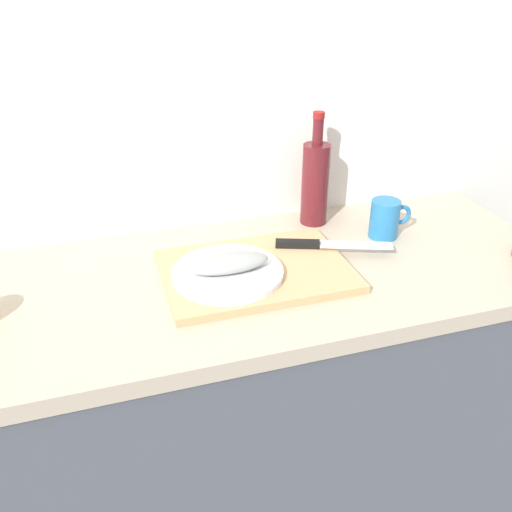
{
  "coord_description": "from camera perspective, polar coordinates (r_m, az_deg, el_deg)",
  "views": [
    {
      "loc": [
        -0.1,
        -1.07,
        1.56
      ],
      "look_at": [
        0.23,
        -0.01,
        0.95
      ],
      "focal_mm": 38.39,
      "sensor_mm": 36.0,
      "label": 1
    }
  ],
  "objects": [
    {
      "name": "fish_fillet",
      "position": [
        1.23,
        -2.98,
        -0.73
      ],
      "size": [
        0.19,
        0.08,
        0.04
      ],
      "primitive_type": "ellipsoid",
      "color": "#999E99",
      "rests_on": "white_plate"
    },
    {
      "name": "white_plate",
      "position": [
        1.25,
        -2.95,
        -1.75
      ],
      "size": [
        0.25,
        0.25,
        0.01
      ],
      "primitive_type": "cylinder",
      "color": "white",
      "rests_on": "cutting_board"
    },
    {
      "name": "chef_knife",
      "position": [
        1.37,
        6.56,
        1.22
      ],
      "size": [
        0.28,
        0.13,
        0.02
      ],
      "rotation": [
        0.0,
        0.0,
        -0.35
      ],
      "color": "silver",
      "rests_on": "cutting_board"
    },
    {
      "name": "kitchen_counter",
      "position": [
        1.54,
        -8.85,
        -17.59
      ],
      "size": [
        2.0,
        0.6,
        0.9
      ],
      "color": "#4C5159",
      "rests_on": "ground_plane"
    },
    {
      "name": "cutting_board",
      "position": [
        1.29,
        -0.0,
        -1.56
      ],
      "size": [
        0.43,
        0.31,
        0.02
      ],
      "primitive_type": "cube",
      "color": "tan",
      "rests_on": "kitchen_counter"
    },
    {
      "name": "coffee_mug_1",
      "position": [
        1.49,
        13.34,
        3.81
      ],
      "size": [
        0.12,
        0.08,
        0.1
      ],
      "color": "#2672B2",
      "rests_on": "kitchen_counter"
    },
    {
      "name": "back_wall",
      "position": [
        1.43,
        -13.54,
        15.51
      ],
      "size": [
        3.2,
        0.05,
        2.5
      ],
      "primitive_type": "cube",
      "color": "white",
      "rests_on": "ground_plane"
    },
    {
      "name": "wine_bottle",
      "position": [
        1.51,
        6.19,
        7.7
      ],
      "size": [
        0.07,
        0.07,
        0.31
      ],
      "color": "#59191E",
      "rests_on": "kitchen_counter"
    }
  ]
}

